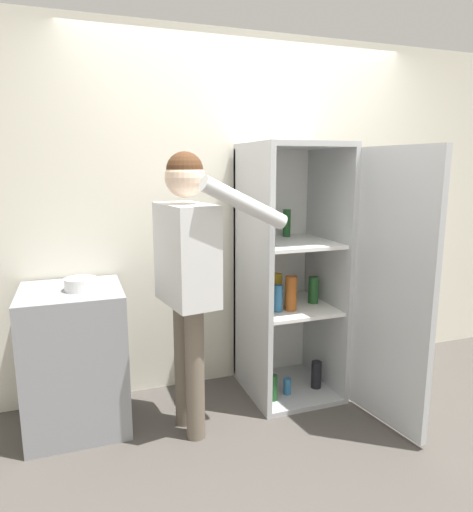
{
  "coord_description": "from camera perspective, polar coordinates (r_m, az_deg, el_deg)",
  "views": [
    {
      "loc": [
        -1.2,
        -2.21,
        1.62
      ],
      "look_at": [
        -0.2,
        0.6,
        1.03
      ],
      "focal_mm": 32.0,
      "sensor_mm": 36.0,
      "label": 1
    }
  ],
  "objects": [
    {
      "name": "bowl",
      "position": [
        2.88,
        -18.92,
        -3.34
      ],
      "size": [
        0.19,
        0.19,
        0.07
      ],
      "color": "white",
      "rests_on": "counter"
    },
    {
      "name": "counter",
      "position": [
        3.08,
        -19.51,
        -11.98
      ],
      "size": [
        0.6,
        0.6,
        0.89
      ],
      "color": "gray",
      "rests_on": "ground_plane"
    },
    {
      "name": "refrigerator",
      "position": [
        3.19,
        8.75,
        -2.48
      ],
      "size": [
        0.74,
        1.27,
        1.77
      ],
      "color": "#B7BABC",
      "rests_on": "ground_plane"
    },
    {
      "name": "person",
      "position": [
        2.67,
        -6.06,
        -0.53
      ],
      "size": [
        0.72,
        0.58,
        1.7
      ],
      "color": "#726656",
      "rests_on": "ground_plane"
    },
    {
      "name": "ground_plane",
      "position": [
        2.99,
        8.09,
        -21.76
      ],
      "size": [
        12.0,
        12.0,
        0.0
      ],
      "primitive_type": "plane",
      "color": "#4C4742"
    },
    {
      "name": "wall_back",
      "position": [
        3.43,
        1.07,
        5.35
      ],
      "size": [
        7.0,
        0.06,
        2.55
      ],
      "color": "silver",
      "rests_on": "ground_plane"
    }
  ]
}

